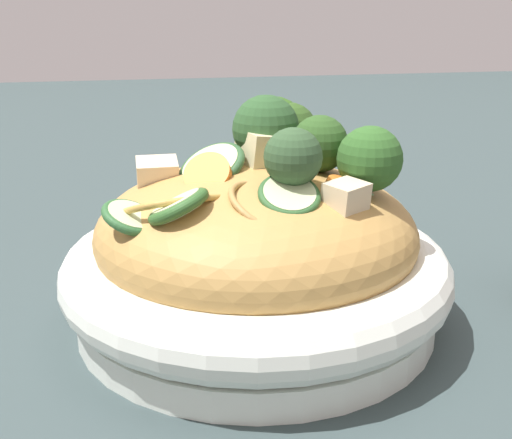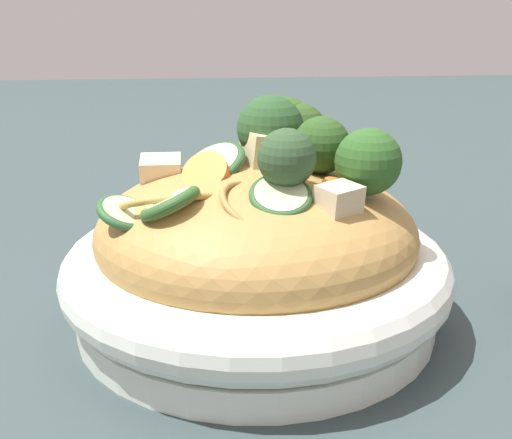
% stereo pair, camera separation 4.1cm
% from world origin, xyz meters
% --- Properties ---
extents(ground_plane, '(3.00, 3.00, 0.00)m').
position_xyz_m(ground_plane, '(0.00, 0.00, 0.00)').
color(ground_plane, '#324040').
extents(serving_bowl, '(0.26, 0.26, 0.06)m').
position_xyz_m(serving_bowl, '(0.00, 0.00, 0.03)').
color(serving_bowl, white).
rests_on(serving_bowl, ground_plane).
extents(noodle_heap, '(0.21, 0.21, 0.09)m').
position_xyz_m(noodle_heap, '(0.00, 0.00, 0.06)').
color(noodle_heap, '#B08445').
rests_on(noodle_heap, serving_bowl).
extents(broccoli_florets, '(0.10, 0.16, 0.07)m').
position_xyz_m(broccoli_florets, '(-0.03, -0.03, 0.12)').
color(broccoli_florets, '#90B36A').
rests_on(broccoli_florets, serving_bowl).
extents(carrot_coins, '(0.11, 0.12, 0.03)m').
position_xyz_m(carrot_coins, '(0.00, 0.00, 0.10)').
color(carrot_coins, orange).
rests_on(carrot_coins, serving_bowl).
extents(zucchini_slices, '(0.13, 0.11, 0.04)m').
position_xyz_m(zucchini_slices, '(0.04, 0.02, 0.10)').
color(zucchini_slices, beige).
rests_on(zucchini_slices, serving_bowl).
extents(chicken_chunks, '(0.13, 0.11, 0.04)m').
position_xyz_m(chicken_chunks, '(-0.00, -0.01, 0.11)').
color(chicken_chunks, beige).
rests_on(chicken_chunks, serving_bowl).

